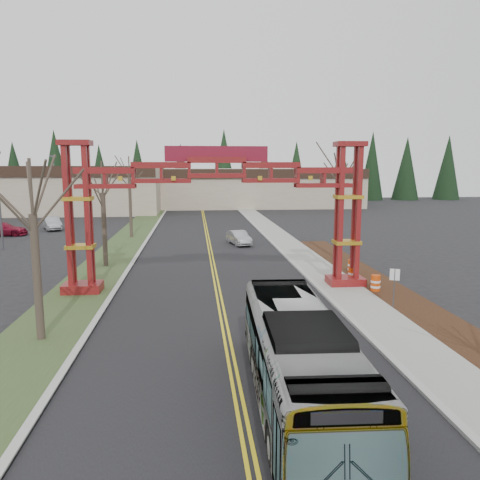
{
  "coord_description": "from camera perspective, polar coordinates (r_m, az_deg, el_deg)",
  "views": [
    {
      "loc": [
        -1.32,
        -9.7,
        7.42
      ],
      "look_at": [
        1.17,
        15.88,
        3.37
      ],
      "focal_mm": 35.0,
      "sensor_mm": 36.0,
      "label": 1
    }
  ],
  "objects": [
    {
      "name": "road",
      "position": [
        35.51,
        -3.31,
        -3.11
      ],
      "size": [
        12.0,
        110.0,
        0.02
      ],
      "primitive_type": "cube",
      "color": "black",
      "rests_on": "ground"
    },
    {
      "name": "lane_line_left",
      "position": [
        35.5,
        -3.51,
        -3.09
      ],
      "size": [
        0.12,
        100.0,
        0.01
      ],
      "primitive_type": "cube",
      "color": "yellow",
      "rests_on": "road"
    },
    {
      "name": "lane_line_right",
      "position": [
        35.51,
        -3.12,
        -3.08
      ],
      "size": [
        0.12,
        100.0,
        0.01
      ],
      "primitive_type": "cube",
      "color": "yellow",
      "rests_on": "road"
    },
    {
      "name": "curb_right",
      "position": [
        36.25,
        6.46,
        -2.8
      ],
      "size": [
        0.3,
        110.0,
        0.15
      ],
      "primitive_type": "cube",
      "color": "#ACADA7",
      "rests_on": "ground"
    },
    {
      "name": "sidewalk_right",
      "position": [
        36.58,
        8.68,
        -2.74
      ],
      "size": [
        2.6,
        110.0,
        0.14
      ],
      "primitive_type": "cube",
      "color": "gray",
      "rests_on": "ground"
    },
    {
      "name": "landscape_strip",
      "position": [
        23.98,
        23.85,
        -9.71
      ],
      "size": [
        2.6,
        50.0,
        0.12
      ],
      "primitive_type": "cube",
      "color": "black",
      "rests_on": "ground"
    },
    {
      "name": "grass_median",
      "position": [
        36.1,
        -16.13,
        -3.2
      ],
      "size": [
        4.0,
        110.0,
        0.08
      ],
      "primitive_type": "cube",
      "color": "#384924",
      "rests_on": "ground"
    },
    {
      "name": "curb_left",
      "position": [
        35.8,
        -13.21,
        -3.13
      ],
      "size": [
        0.3,
        110.0,
        0.15
      ],
      "primitive_type": "cube",
      "color": "#ACADA7",
      "rests_on": "ground"
    },
    {
      "name": "gateway_arch",
      "position": [
        27.77,
        -2.85,
        5.97
      ],
      "size": [
        18.2,
        1.6,
        8.9
      ],
      "color": "maroon",
      "rests_on": "ground"
    },
    {
      "name": "retail_building_west",
      "position": [
        86.63,
        -25.03,
        5.7
      ],
      "size": [
        46.0,
        22.3,
        7.5
      ],
      "color": "tan",
      "rests_on": "ground"
    },
    {
      "name": "retail_building_east",
      "position": [
        90.45,
        1.64,
        6.48
      ],
      "size": [
        38.0,
        20.3,
        7.0
      ],
      "color": "tan",
      "rests_on": "ground"
    },
    {
      "name": "conifer_treeline",
      "position": [
        101.72,
        -4.73,
        8.4
      ],
      "size": [
        116.1,
        5.6,
        13.0
      ],
      "color": "black",
      "rests_on": "ground"
    },
    {
      "name": "transit_bus",
      "position": [
        15.01,
        7.13,
        -14.31
      ],
      "size": [
        2.98,
        10.96,
        3.03
      ],
      "primitive_type": "imported",
      "rotation": [
        0.0,
        0.0,
        -0.04
      ],
      "color": "#ACADB4",
      "rests_on": "ground"
    },
    {
      "name": "silver_sedan",
      "position": [
        44.74,
        -0.14,
        0.27
      ],
      "size": [
        2.29,
        4.26,
        1.33
      ],
      "primitive_type": "imported",
      "rotation": [
        0.0,
        0.0,
        0.23
      ],
      "color": "#A5A8AD",
      "rests_on": "ground"
    },
    {
      "name": "parked_car_mid_a",
      "position": [
        56.64,
        -26.98,
        1.2
      ],
      "size": [
        5.14,
        2.18,
        1.48
      ],
      "primitive_type": "imported",
      "rotation": [
        0.0,
        0.0,
        1.59
      ],
      "color": "maroon",
      "rests_on": "ground"
    },
    {
      "name": "parked_car_far_a",
      "position": [
        59.62,
        -21.95,
        1.9
      ],
      "size": [
        3.42,
        4.93,
        1.54
      ],
      "primitive_type": "imported",
      "rotation": [
        0.0,
        0.0,
        0.43
      ],
      "color": "#A7ACAF",
      "rests_on": "ground"
    },
    {
      "name": "bare_tree_median_near",
      "position": [
        21.18,
        -23.94,
        2.8
      ],
      "size": [
        3.48,
        3.48,
        7.76
      ],
      "color": "#382D26",
      "rests_on": "ground"
    },
    {
      "name": "bare_tree_median_mid",
      "position": [
        35.76,
        -16.4,
        5.48
      ],
      "size": [
        3.51,
        3.51,
        7.83
      ],
      "color": "#382D26",
      "rests_on": "ground"
    },
    {
      "name": "bare_tree_median_far",
      "position": [
        50.08,
        -13.34,
        7.41
      ],
      "size": [
        3.23,
        3.23,
        8.46
      ],
      "color": "#382D26",
      "rests_on": "ground"
    },
    {
      "name": "bare_tree_right_far",
      "position": [
        37.62,
        12.06,
        7.78
      ],
      "size": [
        3.37,
        3.37,
        9.06
      ],
      "color": "#382D26",
      "rests_on": "ground"
    },
    {
      "name": "light_pole_far",
      "position": [
        74.22,
        -21.67,
        6.63
      ],
      "size": [
        0.78,
        0.39,
        9.02
      ],
      "color": "#3F3F44",
      "rests_on": "ground"
    },
    {
      "name": "street_sign",
      "position": [
        25.58,
        18.31,
        -4.72
      ],
      "size": [
        0.47,
        0.24,
        2.19
      ],
      "color": "#3F3F44",
      "rests_on": "ground"
    },
    {
      "name": "barrel_south",
      "position": [
        28.99,
        16.19,
        -5.16
      ],
      "size": [
        0.57,
        0.57,
        1.06
      ],
      "color": "#CD410B",
      "rests_on": "ground"
    },
    {
      "name": "barrel_mid",
      "position": [
        30.59,
        13.58,
        -4.29
      ],
      "size": [
        0.59,
        0.59,
        1.09
      ],
      "color": "#CD410B",
      "rests_on": "ground"
    },
    {
      "name": "barrel_north",
      "position": [
        33.43,
        13.47,
        -3.22
      ],
      "size": [
        0.55,
        0.55,
        1.03
      ],
      "color": "#CD410B",
      "rests_on": "ground"
    }
  ]
}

